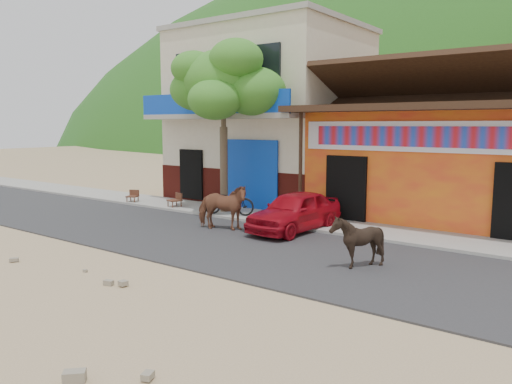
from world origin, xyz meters
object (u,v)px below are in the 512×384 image
at_px(cow_tan, 222,207).
at_px(red_car, 295,211).
at_px(cow_dark, 357,241).
at_px(scooter, 229,201).
at_px(tree, 224,127).
at_px(cafe_chair_left, 174,194).
at_px(cafe_chair_right, 132,191).

distance_m(cow_tan, red_car, 2.19).
bearing_deg(cow_dark, scooter, -130.32).
distance_m(tree, cow_dark, 8.00).
bearing_deg(cafe_chair_left, red_car, 9.37).
height_order(cow_dark, cafe_chair_right, cow_dark).
height_order(cow_dark, scooter, cow_dark).
height_order(cow_tan, cafe_chair_right, cow_tan).
distance_m(tree, red_car, 4.49).
bearing_deg(tree, cafe_chair_left, -170.81).
xyz_separation_m(tree, red_car, (3.60, -1.00, -2.48)).
bearing_deg(red_car, cafe_chair_right, 179.42).
bearing_deg(cafe_chair_right, cafe_chair_left, -20.21).
bearing_deg(cafe_chair_left, cafe_chair_right, -160.35).
xyz_separation_m(cow_dark, scooter, (-6.18, 2.98, -0.04)).
xyz_separation_m(cow_tan, cafe_chair_right, (-6.16, 1.69, -0.18)).
height_order(cow_tan, red_car, cow_tan).
bearing_deg(cafe_chair_right, scooter, -23.78).
bearing_deg(red_car, tree, 167.48).
xyz_separation_m(tree, cafe_chair_right, (-4.40, -0.50, -2.56)).
xyz_separation_m(cow_tan, red_car, (1.84, 1.19, -0.10)).
height_order(tree, cafe_chair_right, tree).
relative_size(scooter, cafe_chair_left, 1.89).
relative_size(tree, scooter, 3.29).
bearing_deg(cafe_chair_left, cow_dark, -3.38).
relative_size(tree, cow_tan, 3.62).
distance_m(red_car, cafe_chair_left, 5.80).
relative_size(scooter, cafe_chair_right, 2.08).
bearing_deg(scooter, cafe_chair_right, 70.74).
bearing_deg(red_car, cow_dark, -34.77).
distance_m(cow_tan, cafe_chair_right, 6.39).
xyz_separation_m(cow_tan, cafe_chair_left, (-3.92, 1.84, -0.14)).
distance_m(scooter, cafe_chair_right, 5.00).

